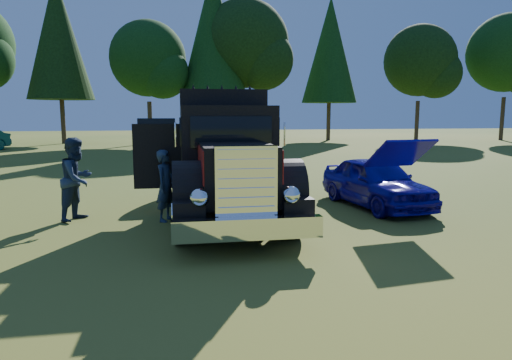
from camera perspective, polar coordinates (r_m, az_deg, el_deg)
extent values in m
plane|color=#2C4E17|center=(9.68, 1.44, -6.24)|extent=(120.00, 120.00, 0.00)
cylinder|color=#2D2116|center=(40.73, -23.01, 7.50)|extent=(0.36, 0.36, 4.68)
cone|color=black|center=(41.18, -23.51, 16.02)|extent=(5.20, 5.20, 9.75)
cylinder|color=#2D2116|center=(38.76, -13.10, 7.00)|extent=(0.36, 0.36, 3.42)
sphere|color=black|center=(39.00, -13.36, 14.56)|extent=(6.08, 6.08, 6.08)
sphere|color=black|center=(38.09, -11.61, 13.04)|extent=(4.18, 4.18, 4.18)
cylinder|color=#2D2116|center=(39.62, -1.35, 7.76)|extent=(0.36, 0.36, 4.14)
sphere|color=black|center=(40.05, -1.38, 16.68)|extent=(7.36, 7.36, 7.36)
sphere|color=black|center=(39.20, 0.90, 14.83)|extent=(5.06, 5.06, 5.06)
cylinder|color=#2D2116|center=(42.98, 9.06, 7.94)|extent=(0.36, 0.36, 4.50)
cone|color=black|center=(43.35, 9.24, 15.72)|extent=(5.00, 5.00, 9.38)
cylinder|color=#2D2116|center=(44.87, 19.47, 7.01)|extent=(0.36, 0.36, 3.60)
sphere|color=black|center=(45.12, 19.81, 13.87)|extent=(6.40, 6.40, 6.40)
sphere|color=black|center=(44.91, 21.61, 12.27)|extent=(4.40, 4.40, 4.40)
cylinder|color=#2D2116|center=(48.46, 28.41, 6.76)|extent=(0.36, 0.36, 3.96)
sphere|color=black|center=(48.77, 28.90, 13.74)|extent=(7.04, 7.04, 7.04)
cylinder|color=#2D2116|center=(38.66, -5.23, 8.32)|extent=(0.36, 0.36, 4.96)
cone|color=black|center=(39.20, -5.36, 17.82)|extent=(5.51, 5.51, 10.33)
cylinder|color=black|center=(8.68, -9.15, -4.31)|extent=(0.32, 1.10, 1.10)
cylinder|color=black|center=(8.95, 4.45, -3.85)|extent=(0.32, 1.10, 1.10)
cylinder|color=black|center=(13.41, -9.42, 0.12)|extent=(0.32, 1.10, 1.10)
cylinder|color=black|center=(13.58, -0.53, 0.34)|extent=(0.32, 1.10, 1.10)
cylinder|color=black|center=(13.41, -8.01, 0.15)|extent=(0.32, 1.10, 1.10)
cylinder|color=black|center=(13.53, -1.90, 0.30)|extent=(0.32, 1.10, 1.10)
cube|color=black|center=(11.28, -3.99, -0.96)|extent=(1.60, 6.40, 0.28)
cube|color=white|center=(7.55, -0.99, -6.11)|extent=(2.50, 0.22, 0.36)
cube|color=white|center=(7.70, -1.34, -0.51)|extent=(1.05, 0.30, 1.30)
cube|color=black|center=(8.72, -2.36, 0.85)|extent=(1.35, 1.80, 1.10)
cube|color=maroon|center=(8.64, -6.91, 2.06)|extent=(0.02, 1.80, 0.60)
cube|color=maroon|center=(8.81, 2.09, 2.24)|extent=(0.02, 1.80, 0.60)
cylinder|color=black|center=(8.61, -8.54, -1.69)|extent=(0.55, 1.24, 1.24)
cylinder|color=black|center=(8.85, 3.85, -1.35)|extent=(0.55, 1.24, 1.24)
sphere|color=white|center=(7.59, -7.10, -2.23)|extent=(0.32, 0.32, 0.32)
sphere|color=white|center=(7.82, 4.41, -1.89)|extent=(0.32, 0.32, 0.32)
cube|color=black|center=(10.23, -3.50, 3.34)|extent=(2.05, 1.30, 2.10)
cube|color=black|center=(9.53, -3.08, 6.00)|extent=(1.70, 0.05, 0.65)
cube|color=black|center=(11.50, -4.22, 4.88)|extent=(2.05, 1.30, 2.50)
cube|color=black|center=(13.21, -4.89, 1.83)|extent=(2.00, 2.00, 0.35)
cube|color=black|center=(10.82, -12.23, 2.91)|extent=(1.10, 0.08, 1.50)
cube|color=maroon|center=(10.89, -12.20, 2.15)|extent=(0.85, 0.03, 0.75)
imported|color=#0827B5|center=(12.36, 14.75, -0.27)|extent=(2.04, 3.98, 1.30)
cube|color=#0827B5|center=(10.65, 17.54, 3.17)|extent=(1.41, 1.10, 0.67)
imported|color=#223750|center=(10.53, -11.22, -0.69)|extent=(0.61, 0.71, 1.63)
imported|color=#1D1E44|center=(11.19, -21.47, 0.12)|extent=(1.05, 1.14, 1.90)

